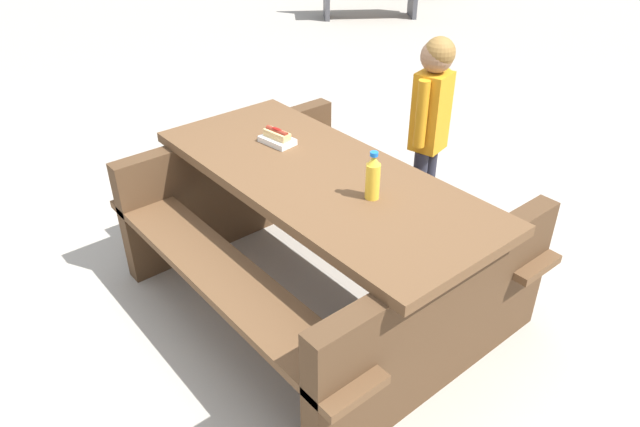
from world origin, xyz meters
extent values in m
plane|color=#ADA599|center=(0.00, 0.00, 0.00)|extent=(30.00, 30.00, 0.00)
cube|color=brown|center=(0.00, 0.00, 0.72)|extent=(1.80, 0.76, 0.05)
cube|color=brown|center=(0.00, 0.56, 0.43)|extent=(1.80, 0.28, 0.04)
cube|color=brown|center=(0.00, -0.56, 0.43)|extent=(1.80, 0.28, 0.04)
cube|color=#4D3520|center=(0.78, 0.00, 0.35)|extent=(0.10, 1.40, 0.70)
cube|color=#4D3520|center=(-0.78, 0.00, 0.35)|extent=(0.10, 1.40, 0.70)
cylinder|color=yellow|center=(-0.32, -0.03, 0.83)|extent=(0.06, 0.06, 0.16)
cone|color=yellow|center=(-0.32, -0.03, 0.93)|extent=(0.06, 0.06, 0.04)
cylinder|color=blue|center=(-0.32, -0.03, 0.96)|extent=(0.03, 0.03, 0.02)
cube|color=white|center=(0.39, -0.04, 0.77)|extent=(0.19, 0.13, 0.03)
cube|color=#D8B272|center=(0.39, -0.04, 0.80)|extent=(0.16, 0.08, 0.04)
cylinder|color=maroon|center=(0.39, -0.04, 0.82)|extent=(0.14, 0.05, 0.03)
ellipsoid|color=maroon|center=(0.39, -0.04, 0.83)|extent=(0.07, 0.03, 0.01)
cylinder|color=#262633|center=(0.12, -0.87, 0.27)|extent=(0.08, 0.08, 0.54)
cylinder|color=#262633|center=(0.15, -0.99, 0.27)|extent=(0.08, 0.08, 0.54)
cube|color=orange|center=(0.13, -0.93, 0.77)|extent=(0.20, 0.21, 0.45)
cylinder|color=orange|center=(0.11, -0.82, 0.79)|extent=(0.07, 0.07, 0.39)
cylinder|color=orange|center=(0.16, -1.04, 0.79)|extent=(0.07, 0.07, 0.39)
sphere|color=#997051|center=(0.13, -0.93, 1.08)|extent=(0.18, 0.18, 0.18)
sphere|color=olive|center=(0.12, -0.93, 1.11)|extent=(0.17, 0.17, 0.17)
cube|color=#4C4C51|center=(4.49, -3.86, 0.21)|extent=(0.33, 0.26, 0.41)
cube|color=#4C4C51|center=(3.80, -4.84, 0.21)|extent=(0.33, 0.26, 0.41)
camera|label=1|loc=(-1.85, 1.54, 2.05)|focal=32.87mm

